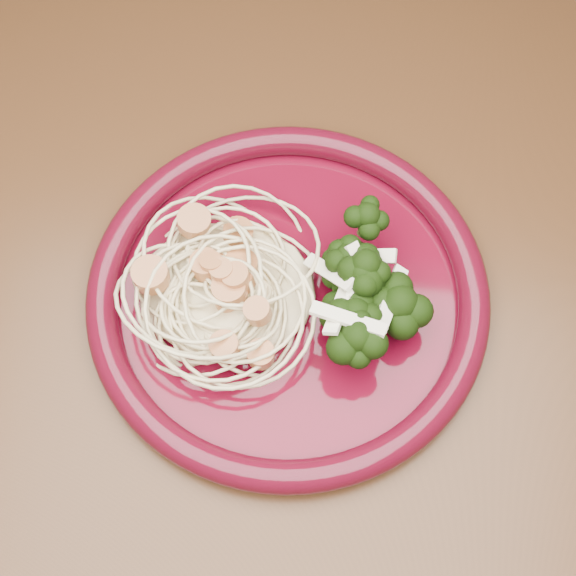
% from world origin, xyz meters
% --- Properties ---
extents(dining_table, '(1.20, 0.80, 0.75)m').
position_xyz_m(dining_table, '(0.00, 0.00, 0.65)').
color(dining_table, '#472814').
rests_on(dining_table, ground).
extents(dinner_plate, '(0.32, 0.32, 0.03)m').
position_xyz_m(dinner_plate, '(0.07, 0.01, 0.76)').
color(dinner_plate, '#4B0515').
rests_on(dinner_plate, dining_table).
extents(spaghetti_pile, '(0.14, 0.12, 0.03)m').
position_xyz_m(spaghetti_pile, '(0.02, 0.01, 0.77)').
color(spaghetti_pile, beige).
rests_on(spaghetti_pile, dinner_plate).
extents(scallop_cluster, '(0.13, 0.13, 0.04)m').
position_xyz_m(scallop_cluster, '(0.02, 0.01, 0.81)').
color(scallop_cluster, '#CD834C').
rests_on(scallop_cluster, spaghetti_pile).
extents(broccoli_pile, '(0.09, 0.15, 0.05)m').
position_xyz_m(broccoli_pile, '(0.12, 0.01, 0.78)').
color(broccoli_pile, black).
rests_on(broccoli_pile, dinner_plate).
extents(onion_garnish, '(0.07, 0.10, 0.06)m').
position_xyz_m(onion_garnish, '(0.12, 0.01, 0.81)').
color(onion_garnish, white).
rests_on(onion_garnish, broccoli_pile).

